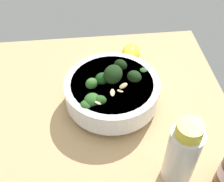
# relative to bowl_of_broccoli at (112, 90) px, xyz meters

# --- Properties ---
(ground_plane) EXTENTS (0.57, 0.57, 0.03)m
(ground_plane) POSITION_rel_bowl_of_broccoli_xyz_m (0.02, -0.01, -0.06)
(ground_plane) COLOR tan
(bowl_of_broccoli) EXTENTS (0.21, 0.21, 0.11)m
(bowl_of_broccoli) POSITION_rel_bowl_of_broccoli_xyz_m (0.00, 0.00, 0.00)
(bowl_of_broccoli) COLOR white
(bowl_of_broccoli) RESTS_ON ground_plane
(lemon_wedge) EXTENTS (0.08, 0.07, 0.05)m
(lemon_wedge) POSITION_rel_bowl_of_broccoli_xyz_m (-0.14, 0.06, -0.02)
(lemon_wedge) COLOR yellow
(lemon_wedge) RESTS_ON ground_plane
(bottle_short) EXTENTS (0.06, 0.06, 0.15)m
(bottle_short) POSITION_rel_bowl_of_broccoli_xyz_m (0.19, 0.10, 0.03)
(bottle_short) COLOR beige
(bottle_short) RESTS_ON ground_plane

